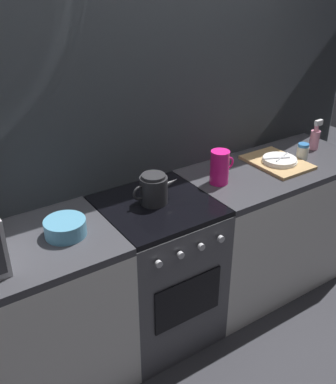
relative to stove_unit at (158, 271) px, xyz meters
The scene contains 11 objects.
ground_plane 0.45m from the stove_unit, 90.00° to the left, with size 8.00×8.00×0.00m, color #2D2D33.
back_wall 0.82m from the stove_unit, 90.00° to the left, with size 3.60×0.05×2.40m.
counter_left 0.90m from the stove_unit, behind, with size 1.20×0.60×0.90m.
stove_unit is the anchor object (origin of this frame).
counter_right 0.90m from the stove_unit, ahead, with size 1.20×0.60×0.90m.
kettle 0.53m from the stove_unit, 101.17° to the left, with size 0.28×0.15×0.17m.
mixing_bowl 0.72m from the stove_unit, behind, with size 0.20×0.20×0.08m, color teal.
pitcher 0.70m from the stove_unit, ahead, with size 0.16×0.11×0.20m.
dish_pile 1.03m from the stove_unit, ahead, with size 0.30×0.40×0.06m.
spice_jar 1.22m from the stove_unit, ahead, with size 0.08×0.08×0.10m.
spray_bottle 1.42m from the stove_unit, ahead, with size 0.08×0.06×0.20m.
Camera 1 is at (-1.10, -1.77, 2.08)m, focal length 41.61 mm.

